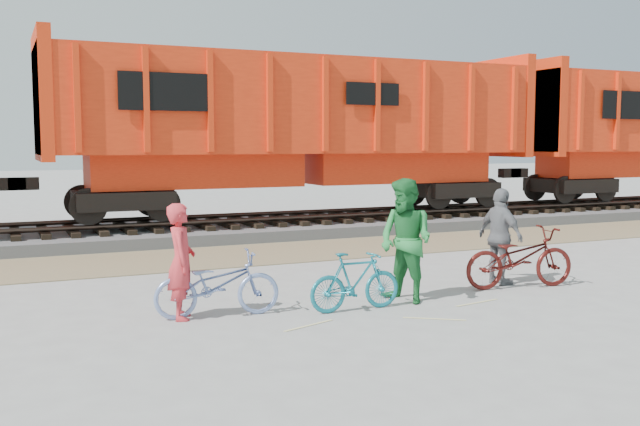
# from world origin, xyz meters

# --- Properties ---
(ground) EXTENTS (120.00, 120.00, 0.00)m
(ground) POSITION_xyz_m (0.00, 0.00, 0.00)
(ground) COLOR #9E9E99
(ground) RESTS_ON ground
(gravel_strip) EXTENTS (120.00, 3.00, 0.02)m
(gravel_strip) POSITION_xyz_m (0.00, 5.50, 0.01)
(gravel_strip) COLOR #897B55
(gravel_strip) RESTS_ON ground
(ballast_bed) EXTENTS (120.00, 4.00, 0.30)m
(ballast_bed) POSITION_xyz_m (0.00, 9.00, 0.15)
(ballast_bed) COLOR slate
(ballast_bed) RESTS_ON ground
(track) EXTENTS (120.00, 2.60, 0.24)m
(track) POSITION_xyz_m (0.00, 9.00, 0.47)
(track) COLOR black
(track) RESTS_ON ballast_bed
(hopper_car_center) EXTENTS (14.00, 3.13, 4.65)m
(hopper_car_center) POSITION_xyz_m (3.04, 9.00, 3.01)
(hopper_car_center) COLOR black
(hopper_car_center) RESTS_ON track
(bicycle_blue) EXTENTS (1.89, 0.84, 0.96)m
(bicycle_blue) POSITION_xyz_m (-2.01, 0.23, 0.48)
(bicycle_blue) COLOR #768DC5
(bicycle_blue) RESTS_ON ground
(bicycle_teal) EXTENTS (1.50, 0.43, 0.90)m
(bicycle_teal) POSITION_xyz_m (-0.00, -0.26, 0.45)
(bicycle_teal) COLOR #157485
(bicycle_teal) RESTS_ON ground
(bicycle_maroon) EXTENTS (2.12, 1.03, 1.07)m
(bicycle_maroon) POSITION_xyz_m (3.38, 0.07, 0.53)
(bicycle_maroon) COLOR #48120F
(bicycle_maroon) RESTS_ON ground
(person_solo) EXTENTS (0.53, 0.69, 1.67)m
(person_solo) POSITION_xyz_m (-2.51, 0.33, 0.84)
(person_solo) COLOR red
(person_solo) RESTS_ON ground
(person_man) EXTENTS (1.02, 1.15, 1.97)m
(person_man) POSITION_xyz_m (1.00, -0.06, 0.99)
(person_man) COLOR #217835
(person_man) RESTS_ON ground
(person_woman) EXTENTS (0.53, 1.05, 1.73)m
(person_woman) POSITION_xyz_m (3.28, 0.47, 0.87)
(person_woman) COLOR slate
(person_woman) RESTS_ON ground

